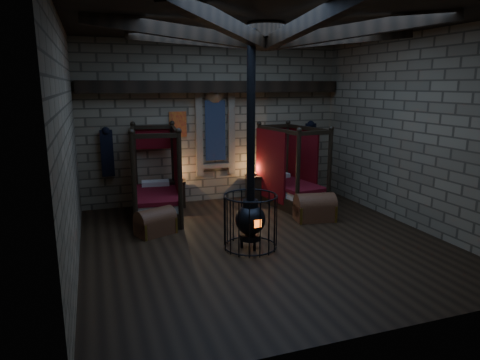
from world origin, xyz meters
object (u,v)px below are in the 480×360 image
object	(u,v)px
bed_left	(157,196)
bed_right	(290,186)
trunk_right	(315,208)
stove	(250,217)
trunk_left	(155,223)

from	to	relation	value
bed_left	bed_right	size ratio (longest dim) A/B	1.02
trunk_right	stove	bearing A→B (deg)	-141.82
bed_left	bed_right	world-z (taller)	bed_left
trunk_left	bed_right	bearing A→B (deg)	-5.26
trunk_right	stove	distance (m)	2.36
bed_right	trunk_right	distance (m)	1.44
bed_right	trunk_left	distance (m)	3.88
stove	bed_right	bearing A→B (deg)	42.03
trunk_right	bed_left	bearing A→B (deg)	165.55
bed_right	trunk_left	world-z (taller)	bed_right
trunk_right	stove	world-z (taller)	stove
bed_right	trunk_left	size ratio (longest dim) A/B	2.27
bed_left	stove	distance (m)	2.97
bed_right	stove	xyz separation A→B (m)	(-2.07, -2.57, 0.13)
bed_right	trunk_left	bearing A→B (deg)	-170.47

